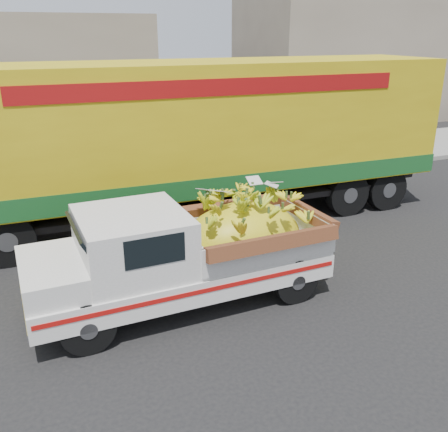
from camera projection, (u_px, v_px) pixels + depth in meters
name	position (u px, v px, depth m)	size (l,w,h in m)	color
ground	(293.00, 293.00, 8.99)	(100.00, 100.00, 0.00)	black
curb	(179.00, 189.00, 14.65)	(60.00, 0.25, 0.15)	gray
sidewalk	(159.00, 172.00, 16.46)	(60.00, 4.00, 0.14)	gray
building_right	(374.00, 59.00, 26.52)	(14.00, 6.00, 6.00)	gray
pickup_truck	(202.00, 249.00, 8.52)	(5.08, 1.97, 1.76)	black
semi_trailer	(204.00, 135.00, 11.78)	(12.02, 2.82, 3.80)	black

